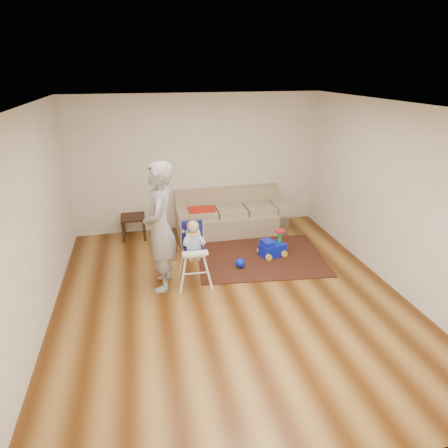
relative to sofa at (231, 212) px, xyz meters
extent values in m
plane|color=#4C270B|center=(-0.57, -2.30, -0.42)|extent=(5.50, 5.50, 0.00)
cube|color=beige|center=(-0.57, 0.45, 0.93)|extent=(5.00, 0.04, 2.70)
cube|color=beige|center=(-3.07, -2.30, 0.93)|extent=(0.04, 5.50, 2.70)
cube|color=beige|center=(1.93, -2.30, 0.93)|extent=(0.04, 5.50, 2.70)
cube|color=white|center=(-0.57, -2.30, 2.28)|extent=(5.00, 5.50, 0.04)
cube|color=red|center=(-0.59, -0.05, 0.13)|extent=(0.50, 0.33, 0.04)
cube|color=black|center=(0.25, -1.22, -0.41)|extent=(2.37, 1.89, 0.02)
sphere|color=#0B1DD8|center=(-0.20, -1.52, -0.32)|extent=(0.16, 0.16, 0.16)
cylinder|color=#0B1DD8|center=(-1.08, -1.91, 0.52)|extent=(0.02, 0.12, 0.01)
imported|color=#9A9A9C|center=(-1.50, -1.79, 0.56)|extent=(0.57, 0.78, 1.96)
camera|label=1|loc=(-1.70, -6.86, 2.72)|focal=30.00mm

